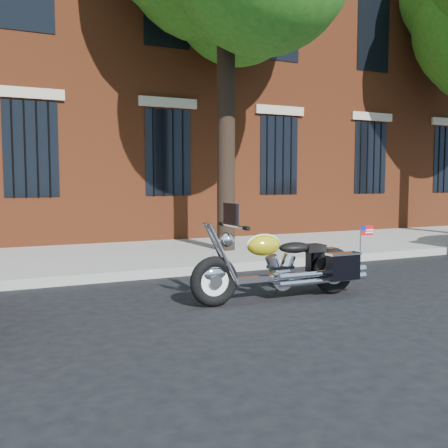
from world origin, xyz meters
name	(u,v)px	position (x,y,z in m)	size (l,w,h in m)	color
ground	(278,286)	(0.00, 0.00, 0.00)	(120.00, 120.00, 0.00)	black
curb	(236,267)	(0.00, 1.38, 0.07)	(40.00, 0.16, 0.15)	gray
sidewalk	(196,253)	(0.00, 3.26, 0.07)	(40.00, 3.60, 0.15)	gray
building	(118,41)	(0.00, 10.06, 6.00)	(26.00, 10.08, 12.00)	maroon
motorcycle	(286,267)	(-0.32, -0.73, 0.42)	(2.48, 0.72, 1.25)	black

